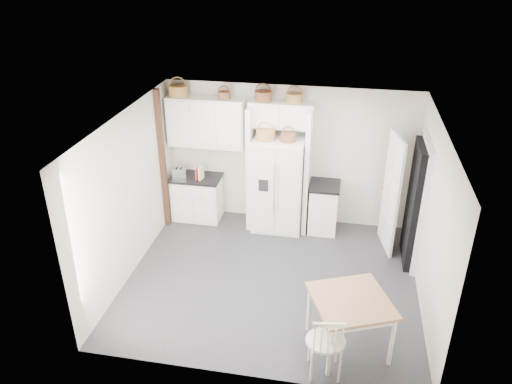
# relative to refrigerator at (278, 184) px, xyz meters

# --- Properties ---
(floor) EXTENTS (4.50, 4.50, 0.00)m
(floor) POSITION_rel_refrigerator_xyz_m (0.15, -1.66, -0.87)
(floor) COLOR #2C2C2E
(floor) RESTS_ON ground
(ceiling) EXTENTS (4.50, 4.50, 0.00)m
(ceiling) POSITION_rel_refrigerator_xyz_m (0.15, -1.66, 1.73)
(ceiling) COLOR white
(ceiling) RESTS_ON wall_back
(wall_back) EXTENTS (4.50, 0.00, 4.50)m
(wall_back) POSITION_rel_refrigerator_xyz_m (0.15, 0.34, 0.43)
(wall_back) COLOR beige
(wall_back) RESTS_ON floor
(wall_left) EXTENTS (0.00, 4.00, 4.00)m
(wall_left) POSITION_rel_refrigerator_xyz_m (-2.10, -1.66, 0.43)
(wall_left) COLOR beige
(wall_left) RESTS_ON floor
(wall_right) EXTENTS (0.00, 4.00, 4.00)m
(wall_right) POSITION_rel_refrigerator_xyz_m (2.40, -1.66, 0.43)
(wall_right) COLOR beige
(wall_right) RESTS_ON floor
(refrigerator) EXTENTS (0.90, 0.73, 1.75)m
(refrigerator) POSITION_rel_refrigerator_xyz_m (0.00, 0.00, 0.00)
(refrigerator) COLOR white
(refrigerator) RESTS_ON floor
(base_cab_left) EXTENTS (0.89, 0.56, 0.82)m
(base_cab_left) POSITION_rel_refrigerator_xyz_m (-1.56, 0.04, -0.46)
(base_cab_left) COLOR white
(base_cab_left) RESTS_ON floor
(base_cab_right) EXTENTS (0.50, 0.60, 0.88)m
(base_cab_right) POSITION_rel_refrigerator_xyz_m (0.84, 0.04, -0.43)
(base_cab_right) COLOR white
(base_cab_right) RESTS_ON floor
(dining_table) EXTENTS (1.22, 1.22, 0.78)m
(dining_table) POSITION_rel_refrigerator_xyz_m (1.36, -2.92, -0.48)
(dining_table) COLOR brown
(dining_table) RESTS_ON floor
(windsor_chair) EXTENTS (0.55, 0.51, 1.00)m
(windsor_chair) POSITION_rel_refrigerator_xyz_m (1.08, -3.41, -0.37)
(windsor_chair) COLOR white
(windsor_chair) RESTS_ON floor
(counter_left) EXTENTS (0.93, 0.60, 0.04)m
(counter_left) POSITION_rel_refrigerator_xyz_m (-1.56, 0.04, -0.03)
(counter_left) COLOR black
(counter_left) RESTS_ON base_cab_left
(counter_right) EXTENTS (0.54, 0.64, 0.04)m
(counter_right) POSITION_rel_refrigerator_xyz_m (0.84, 0.04, 0.03)
(counter_right) COLOR black
(counter_right) RESTS_ON base_cab_right
(toaster) EXTENTS (0.28, 0.19, 0.18)m
(toaster) POSITION_rel_refrigerator_xyz_m (-1.86, -0.01, 0.08)
(toaster) COLOR silver
(toaster) RESTS_ON counter_left
(cookbook_red) EXTENTS (0.05, 0.14, 0.21)m
(cookbook_red) POSITION_rel_refrigerator_xyz_m (-1.50, -0.04, 0.09)
(cookbook_red) COLOR red
(cookbook_red) RESTS_ON counter_left
(cookbook_cream) EXTENTS (0.07, 0.17, 0.25)m
(cookbook_cream) POSITION_rel_refrigerator_xyz_m (-1.43, -0.04, 0.11)
(cookbook_cream) COLOR beige
(cookbook_cream) RESTS_ON counter_left
(basket_upper_a) EXTENTS (0.34, 0.34, 0.19)m
(basket_upper_a) POSITION_rel_refrigerator_xyz_m (-1.83, 0.17, 1.57)
(basket_upper_a) COLOR olive
(basket_upper_a) RESTS_ON upper_cabinet
(basket_upper_c) EXTENTS (0.22, 0.22, 0.13)m
(basket_upper_c) POSITION_rel_refrigerator_xyz_m (-1.00, 0.17, 1.54)
(basket_upper_c) COLOR brown
(basket_upper_c) RESTS_ON upper_cabinet
(basket_bridge_a) EXTENTS (0.30, 0.30, 0.17)m
(basket_bridge_a) POSITION_rel_refrigerator_xyz_m (-0.32, 0.17, 1.56)
(basket_bridge_a) COLOR brown
(basket_bridge_a) RESTS_ON bridge_cabinet
(basket_bridge_b) EXTENTS (0.28, 0.28, 0.16)m
(basket_bridge_b) POSITION_rel_refrigerator_xyz_m (0.21, 0.17, 1.56)
(basket_bridge_b) COLOR olive
(basket_bridge_b) RESTS_ON bridge_cabinet
(basket_fridge_a) EXTENTS (0.33, 0.33, 0.18)m
(basket_fridge_a) POSITION_rel_refrigerator_xyz_m (-0.23, -0.10, 0.96)
(basket_fridge_a) COLOR olive
(basket_fridge_a) RESTS_ON refrigerator
(basket_fridge_b) EXTENTS (0.27, 0.27, 0.14)m
(basket_fridge_b) POSITION_rel_refrigerator_xyz_m (0.17, -0.10, 0.95)
(basket_fridge_b) COLOR brown
(basket_fridge_b) RESTS_ON refrigerator
(upper_cabinet) EXTENTS (1.40, 0.34, 0.90)m
(upper_cabinet) POSITION_rel_refrigerator_xyz_m (-1.35, 0.17, 1.03)
(upper_cabinet) COLOR white
(upper_cabinet) RESTS_ON wall_back
(bridge_cabinet) EXTENTS (1.12, 0.34, 0.45)m
(bridge_cabinet) POSITION_rel_refrigerator_xyz_m (-0.00, 0.17, 1.25)
(bridge_cabinet) COLOR white
(bridge_cabinet) RESTS_ON wall_back
(fridge_panel_left) EXTENTS (0.08, 0.60, 2.30)m
(fridge_panel_left) POSITION_rel_refrigerator_xyz_m (-0.51, 0.04, 0.28)
(fridge_panel_left) COLOR white
(fridge_panel_left) RESTS_ON floor
(fridge_panel_right) EXTENTS (0.08, 0.60, 2.30)m
(fridge_panel_right) POSITION_rel_refrigerator_xyz_m (0.51, 0.04, 0.28)
(fridge_panel_right) COLOR white
(fridge_panel_right) RESTS_ON floor
(trim_post) EXTENTS (0.09, 0.09, 2.60)m
(trim_post) POSITION_rel_refrigerator_xyz_m (-2.05, -0.31, 0.43)
(trim_post) COLOR #372213
(trim_post) RESTS_ON floor
(doorway_void) EXTENTS (0.18, 0.85, 2.05)m
(doorway_void) POSITION_rel_refrigerator_xyz_m (2.31, -0.66, 0.15)
(doorway_void) COLOR black
(doorway_void) RESTS_ON floor
(door_slab) EXTENTS (0.21, 0.79, 2.05)m
(door_slab) POSITION_rel_refrigerator_xyz_m (1.95, -0.32, 0.15)
(door_slab) COLOR white
(door_slab) RESTS_ON floor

